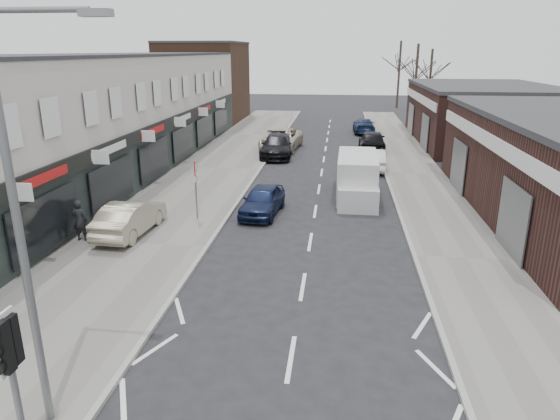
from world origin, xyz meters
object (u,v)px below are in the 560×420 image
(parked_car_right_a, at_px, (373,159))
(traffic_light, at_px, (8,356))
(street_lamp, at_px, (24,209))
(warning_sign, at_px, (196,173))
(parked_car_left_c, at_px, (281,139))
(sedan_on_pavement, at_px, (130,218))
(parked_car_left_a, at_px, (262,200))
(white_van, at_px, (357,178))
(parked_car_right_b, at_px, (372,141))
(parked_car_left_b, at_px, (277,146))
(parked_car_right_c, at_px, (364,126))
(pedestrian, at_px, (80,220))

(parked_car_right_a, bearing_deg, traffic_light, 74.95)
(traffic_light, bearing_deg, street_lamp, 95.88)
(warning_sign, height_order, parked_car_left_c, warning_sign)
(sedan_on_pavement, distance_m, parked_car_left_a, 6.07)
(white_van, xyz_separation_m, parked_car_left_c, (-5.40, 12.53, -0.25))
(street_lamp, bearing_deg, parked_car_right_b, 75.10)
(warning_sign, relative_size, parked_car_left_c, 0.48)
(warning_sign, relative_size, parked_car_left_a, 0.69)
(parked_car_left_a, height_order, parked_car_right_b, parked_car_right_b)
(parked_car_left_b, height_order, parked_car_left_c, parked_car_left_c)
(traffic_light, relative_size, sedan_on_pavement, 0.74)
(parked_car_left_b, bearing_deg, parked_car_right_b, 19.34)
(warning_sign, relative_size, parked_car_right_a, 0.66)
(white_van, distance_m, parked_car_right_c, 21.56)
(warning_sign, xyz_separation_m, parked_car_left_c, (1.76, 17.23, -1.42))
(pedestrian, distance_m, parked_car_left_b, 18.62)
(warning_sign, distance_m, parked_car_right_c, 27.58)
(parked_car_right_a, bearing_deg, parked_car_right_b, -90.76)
(parked_car_left_b, xyz_separation_m, parked_car_right_a, (6.62, -3.46, -0.10))
(parked_car_left_a, xyz_separation_m, parked_car_right_c, (5.68, 24.91, 0.00))
(sedan_on_pavement, bearing_deg, warning_sign, -131.41)
(traffic_light, bearing_deg, parked_car_left_c, 88.17)
(traffic_light, relative_size, pedestrian, 1.86)
(warning_sign, bearing_deg, parked_car_left_c, 84.17)
(parked_car_left_a, relative_size, parked_car_right_a, 0.96)
(white_van, bearing_deg, parked_car_left_b, 119.72)
(warning_sign, distance_m, pedestrian, 5.14)
(traffic_light, bearing_deg, parked_car_left_b, 88.00)
(white_van, relative_size, parked_car_left_c, 1.00)
(parked_car_left_b, distance_m, parked_car_right_b, 7.44)
(traffic_light, bearing_deg, pedestrian, 112.99)
(parked_car_right_c, bearing_deg, parked_car_right_a, 88.60)
(parked_car_left_b, height_order, parked_car_right_c, parked_car_left_b)
(sedan_on_pavement, bearing_deg, white_van, -140.20)
(pedestrian, relative_size, parked_car_right_c, 0.36)
(traffic_light, bearing_deg, parked_car_right_b, 75.87)
(street_lamp, xyz_separation_m, parked_car_right_c, (7.77, 39.02, -3.95))
(pedestrian, relative_size, parked_car_left_a, 0.43)
(sedan_on_pavement, xyz_separation_m, parked_car_right_b, (10.86, 19.59, 0.00))
(traffic_light, relative_size, parked_car_left_c, 0.55)
(sedan_on_pavement, xyz_separation_m, parked_car_left_c, (3.96, 19.46, -0.03))
(traffic_light, xyz_separation_m, warning_sign, (-0.76, 14.02, -0.21))
(street_lamp, distance_m, parked_car_right_b, 31.44)
(warning_sign, distance_m, sedan_on_pavement, 3.43)
(sedan_on_pavement, bearing_deg, parked_car_right_c, -107.16)
(warning_sign, height_order, parked_car_left_b, warning_sign)
(street_lamp, relative_size, parked_car_right_b, 1.67)
(traffic_light, height_order, street_lamp, street_lamp)
(warning_sign, height_order, parked_car_left_a, warning_sign)
(white_van, xyz_separation_m, parked_car_right_b, (1.50, 12.66, -0.22))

